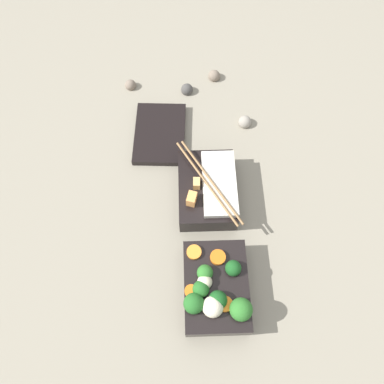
% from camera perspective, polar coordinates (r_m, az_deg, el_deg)
% --- Properties ---
extents(ground_plane, '(3.00, 3.00, 0.00)m').
position_cam_1_polar(ground_plane, '(0.80, 3.10, -7.07)').
color(ground_plane, gray).
extents(bento_tray_vegetable, '(0.17, 0.13, 0.08)m').
position_cam_1_polar(bento_tray_vegetable, '(0.73, 3.56, -14.57)').
color(bento_tray_vegetable, black).
rests_on(bento_tray_vegetable, ground_plane).
extents(bento_tray_rice, '(0.20, 0.13, 0.07)m').
position_cam_1_polar(bento_tray_rice, '(0.81, 2.44, 0.42)').
color(bento_tray_rice, black).
rests_on(bento_tray_rice, ground_plane).
extents(bento_lid, '(0.18, 0.13, 0.02)m').
position_cam_1_polar(bento_lid, '(0.91, -4.91, 8.85)').
color(bento_lid, black).
rests_on(bento_lid, ground_plane).
extents(pebble_0, '(0.03, 0.03, 0.03)m').
position_cam_1_polar(pebble_0, '(1.02, 3.40, 17.24)').
color(pebble_0, '#7A6B5B').
rests_on(pebble_0, ground_plane).
extents(pebble_1, '(0.03, 0.03, 0.03)m').
position_cam_1_polar(pebble_1, '(0.99, -0.77, 15.33)').
color(pebble_1, '#474442').
rests_on(pebble_1, ground_plane).
extents(pebble_2, '(0.03, 0.03, 0.03)m').
position_cam_1_polar(pebble_2, '(1.01, -9.34, 15.77)').
color(pebble_2, '#7A6B5B').
rests_on(pebble_2, ground_plane).
extents(pebble_3, '(0.03, 0.03, 0.03)m').
position_cam_1_polar(pebble_3, '(0.93, 8.05, 10.51)').
color(pebble_3, gray).
rests_on(pebble_3, ground_plane).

